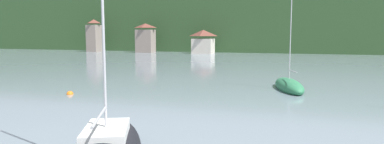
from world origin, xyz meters
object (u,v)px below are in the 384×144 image
Objects in this scene: shore_building_westcentral at (145,38)px; sailboat_far_4 at (289,86)px; shore_building_west at (94,36)px; shore_building_central at (203,42)px; mooring_buoy_near at (70,94)px.

sailboat_far_4 is at bearing -53.49° from shore_building_westcentral.
sailboat_far_4 reaches higher than shore_building_west.
sailboat_far_4 reaches higher than shore_building_central.
shore_building_west reaches higher than shore_building_westcentral.
shore_building_west is at bearing 31.07° from sailboat_far_4.
shore_building_central reaches higher than mooring_buoy_near.
shore_building_west is 1.50× the size of shore_building_central.
shore_building_westcentral is at bearing -0.41° from shore_building_west.
shore_building_central is 0.58× the size of sailboat_far_4.
sailboat_far_4 is (39.53, -53.39, -3.56)m from shore_building_westcentral.
shore_building_central is 62.38m from mooring_buoy_near.
shore_building_central is (32.86, 0.48, -1.51)m from shore_building_west.
shore_building_westcentral is 0.75× the size of sailboat_far_4.
shore_building_westcentral is at bearing 109.49° from mooring_buoy_near.
shore_building_central is (16.43, 0.60, -0.86)m from shore_building_westcentral.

